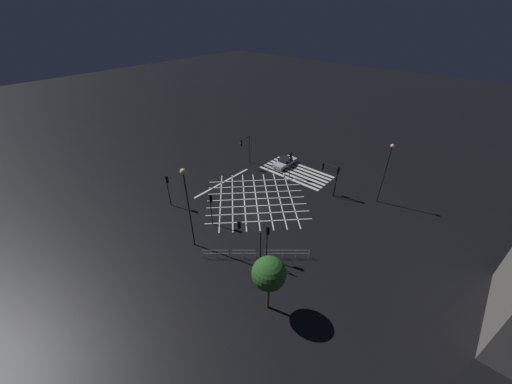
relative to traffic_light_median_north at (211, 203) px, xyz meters
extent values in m
plane|color=black|center=(-0.48, -7.09, -2.92)|extent=(200.00, 200.00, 0.00)
cube|color=silver|center=(-0.48, -14.22, -2.92)|extent=(10.44, 0.50, 0.01)
cube|color=silver|center=(-0.48, -15.12, -2.92)|extent=(10.44, 0.50, 0.01)
cube|color=silver|center=(-0.48, -16.02, -2.92)|extent=(10.44, 0.50, 0.01)
cube|color=silver|center=(-0.48, -16.92, -2.92)|extent=(10.44, 0.50, 0.01)
cube|color=silver|center=(-0.48, -17.82, -2.92)|extent=(10.44, 0.50, 0.01)
cube|color=silver|center=(-0.48, -18.72, -2.92)|extent=(10.44, 0.50, 0.01)
cube|color=silver|center=(2.80, -10.37, -2.92)|extent=(9.12, 9.12, 0.01)
cube|color=silver|center=(-3.76, -10.37, -2.92)|extent=(9.12, 9.12, 0.01)
cube|color=silver|center=(1.70, -9.28, -2.92)|extent=(9.12, 9.12, 0.01)
cube|color=silver|center=(-2.67, -9.28, -2.92)|extent=(9.12, 9.12, 0.01)
cube|color=silver|center=(0.61, -8.18, -2.92)|extent=(9.12, 9.12, 0.01)
cube|color=silver|center=(-1.58, -8.18, -2.92)|extent=(9.12, 9.12, 0.01)
cube|color=silver|center=(-0.48, -7.09, -2.92)|extent=(9.12, 9.12, 0.01)
cube|color=silver|center=(-0.48, -7.09, -2.92)|extent=(9.12, 9.12, 0.01)
cube|color=silver|center=(-1.58, -6.00, -2.92)|extent=(9.12, 9.12, 0.01)
cube|color=silver|center=(0.61, -6.00, -2.92)|extent=(9.12, 9.12, 0.01)
cube|color=silver|center=(-2.67, -4.90, -2.92)|extent=(9.12, 9.12, 0.01)
cube|color=silver|center=(1.70, -4.90, -2.92)|extent=(9.12, 9.12, 0.01)
cube|color=silver|center=(-3.76, -3.81, -2.92)|extent=(9.12, 9.12, 0.01)
cube|color=silver|center=(2.80, -3.81, -2.92)|extent=(9.12, 9.12, 0.01)
cube|color=silver|center=(5.82, -7.09, -2.92)|extent=(0.30, 10.44, 0.01)
cylinder|color=black|center=(0.00, 0.09, -0.88)|extent=(0.11, 0.11, 4.09)
cube|color=black|center=(0.00, -0.05, 0.67)|extent=(0.28, 0.16, 0.90)
sphere|color=black|center=(0.00, -0.16, 0.97)|extent=(0.18, 0.18, 0.18)
sphere|color=black|center=(0.00, -0.16, 0.67)|extent=(0.18, 0.18, 0.18)
sphere|color=green|center=(0.00, -0.16, 0.37)|extent=(0.18, 0.18, 0.18)
cube|color=black|center=(0.00, 0.04, 0.67)|extent=(0.36, 0.02, 0.98)
cylinder|color=black|center=(-7.89, -14.20, -0.70)|extent=(0.11, 0.11, 4.43)
cylinder|color=black|center=(-6.84, -14.20, 1.36)|extent=(2.10, 0.09, 0.09)
cube|color=black|center=(-5.79, -14.20, 0.91)|extent=(0.16, 0.28, 0.90)
sphere|color=black|center=(-5.68, -14.20, 1.21)|extent=(0.18, 0.18, 0.18)
sphere|color=black|center=(-5.68, -14.20, 0.91)|extent=(0.18, 0.18, 0.18)
sphere|color=green|center=(-5.68, -14.20, 0.61)|extent=(0.18, 0.18, 0.18)
cube|color=black|center=(-5.88, -14.20, 0.91)|extent=(0.02, 0.36, 0.98)
cylinder|color=black|center=(6.78, 1.02, -0.78)|extent=(0.11, 0.11, 4.29)
cube|color=black|center=(6.78, 0.88, 0.87)|extent=(0.28, 0.16, 0.90)
sphere|color=black|center=(6.78, 0.77, 1.17)|extent=(0.18, 0.18, 0.18)
sphere|color=black|center=(6.78, 0.77, 0.87)|extent=(0.18, 0.18, 0.18)
sphere|color=green|center=(6.78, 0.77, 0.57)|extent=(0.18, 0.18, 0.18)
cube|color=black|center=(6.78, 0.97, 0.87)|extent=(0.36, 0.02, 0.98)
cylinder|color=black|center=(-8.13, 1.14, -0.86)|extent=(0.11, 0.11, 4.12)
cylinder|color=black|center=(-6.75, 1.14, 1.05)|extent=(2.76, 0.09, 0.09)
cube|color=black|center=(-5.37, 1.14, 0.60)|extent=(0.16, 0.28, 0.90)
sphere|color=black|center=(-5.25, 1.14, 0.90)|extent=(0.18, 0.18, 0.18)
sphere|color=black|center=(-5.25, 1.14, 0.60)|extent=(0.18, 0.18, 0.18)
sphere|color=green|center=(-5.25, 1.14, 0.30)|extent=(0.18, 0.18, 0.18)
cube|color=black|center=(-5.46, 1.14, 0.60)|extent=(0.02, 0.36, 0.98)
cylinder|color=black|center=(-0.51, -14.63, -0.88)|extent=(0.11, 0.11, 4.07)
cube|color=black|center=(-0.51, -14.50, 0.65)|extent=(0.28, 0.16, 0.90)
sphere|color=black|center=(-0.51, -14.39, 0.95)|extent=(0.18, 0.18, 0.18)
sphere|color=black|center=(-0.51, -14.39, 0.65)|extent=(0.18, 0.18, 0.18)
sphere|color=green|center=(-0.51, -14.39, 0.35)|extent=(0.18, 0.18, 0.18)
cube|color=black|center=(-0.51, -14.59, 0.65)|extent=(0.36, 0.02, 0.98)
cylinder|color=black|center=(-8.15, 0.22, -0.83)|extent=(0.11, 0.11, 4.18)
cube|color=black|center=(-8.15, 0.08, 0.76)|extent=(0.28, 0.16, 0.90)
sphere|color=black|center=(-8.15, -0.03, 1.06)|extent=(0.18, 0.18, 0.18)
sphere|color=black|center=(-8.15, -0.03, 0.76)|extent=(0.18, 0.18, 0.18)
sphere|color=green|center=(-8.15, -0.03, 0.46)|extent=(0.18, 0.18, 0.18)
cube|color=black|center=(-8.15, 0.17, 0.76)|extent=(0.36, 0.02, 0.98)
cylinder|color=black|center=(7.01, -14.25, -0.62)|extent=(0.11, 0.11, 4.59)
cylinder|color=black|center=(7.01, -13.28, 1.52)|extent=(0.09, 1.93, 0.09)
cube|color=black|center=(7.01, -12.31, 1.07)|extent=(0.28, 0.16, 0.90)
sphere|color=black|center=(7.01, -12.20, 1.37)|extent=(0.18, 0.18, 0.18)
sphere|color=orange|center=(7.01, -12.20, 1.07)|extent=(0.18, 0.18, 0.18)
sphere|color=black|center=(7.01, -12.20, 0.77)|extent=(0.18, 0.18, 0.18)
cube|color=black|center=(7.01, -12.40, 1.07)|extent=(0.36, 0.02, 0.98)
cylinder|color=black|center=(-7.86, -14.47, -0.74)|extent=(0.11, 0.11, 4.36)
cube|color=black|center=(-7.86, -14.33, 0.94)|extent=(0.28, 0.16, 0.90)
sphere|color=red|center=(-7.86, -14.22, 1.24)|extent=(0.18, 0.18, 0.18)
sphere|color=black|center=(-7.86, -14.22, 0.94)|extent=(0.18, 0.18, 0.18)
sphere|color=black|center=(-7.86, -14.22, 0.64)|extent=(0.18, 0.18, 0.18)
cube|color=black|center=(-7.86, -14.42, 0.94)|extent=(0.36, 0.02, 0.98)
cylinder|color=black|center=(-1.11, 3.63, 1.46)|extent=(0.14, 0.14, 8.75)
sphere|color=#F9E0B2|center=(-1.11, 3.63, 6.00)|extent=(0.57, 0.57, 0.57)
cylinder|color=black|center=(-12.73, -16.87, 0.91)|extent=(0.14, 0.14, 7.66)
sphere|color=#F9E0B2|center=(-12.73, -16.87, 4.88)|extent=(0.44, 0.44, 0.44)
cylinder|color=#473323|center=(-11.68, 4.40, -1.33)|extent=(0.22, 0.22, 3.18)
sphere|color=#285B23|center=(-11.68, 4.40, 1.28)|extent=(2.72, 2.72, 2.72)
cube|color=#B7BABC|center=(2.13, -17.06, -2.44)|extent=(1.76, 4.35, 0.56)
cube|color=black|center=(2.13, -17.17, -1.90)|extent=(1.55, 1.83, 0.51)
sphere|color=white|center=(1.58, -14.94, -2.50)|extent=(0.16, 0.16, 0.16)
sphere|color=white|center=(2.67, -14.94, -2.50)|extent=(0.16, 0.16, 0.16)
cylinder|color=black|center=(1.37, -15.72, -2.59)|extent=(0.20, 0.67, 0.67)
cylinder|color=black|center=(2.89, -15.72, -2.59)|extent=(0.20, 0.67, 0.67)
cylinder|color=black|center=(1.37, -18.41, -2.59)|extent=(0.20, 0.67, 0.67)
cylinder|color=black|center=(2.89, -18.41, -2.59)|extent=(0.20, 0.67, 0.67)
cylinder|color=#B7B7BC|center=(-3.20, 4.25, -2.39)|extent=(0.05, 0.05, 1.05)
cylinder|color=#B7B7BC|center=(-4.21, 3.38, -2.39)|extent=(0.05, 0.05, 1.05)
cylinder|color=#B7B7BC|center=(-5.22, 2.51, -2.39)|extent=(0.05, 0.05, 1.05)
cylinder|color=#B7B7BC|center=(-6.24, 1.64, -2.39)|extent=(0.05, 0.05, 1.05)
cylinder|color=#B7B7BC|center=(-7.25, 0.77, -2.39)|extent=(0.05, 0.05, 1.05)
cylinder|color=#B7B7BC|center=(-8.26, -0.10, -2.39)|extent=(0.05, 0.05, 1.05)
cylinder|color=#B7B7BC|center=(-9.27, -0.97, -2.39)|extent=(0.05, 0.05, 1.05)
cylinder|color=#B7B7BC|center=(-10.28, -1.84, -2.39)|extent=(0.05, 0.05, 1.05)
cylinder|color=#B7B7BC|center=(-11.29, -2.71, -2.39)|extent=(0.05, 0.05, 1.05)
cylinder|color=#B7B7BC|center=(-7.25, 0.77, -1.91)|extent=(8.12, 6.99, 0.04)
cylinder|color=#B7B7BC|center=(-7.25, 0.77, -2.34)|extent=(8.12, 6.99, 0.04)
camera|label=1|loc=(-20.51, 16.19, 18.51)|focal=20.00mm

